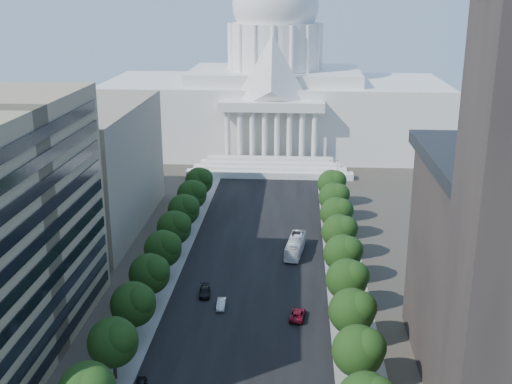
% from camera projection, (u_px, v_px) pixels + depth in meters
% --- Properties ---
extents(road_asphalt, '(30.00, 260.00, 0.01)m').
position_uv_depth(road_asphalt, '(258.00, 246.00, 146.91)').
color(road_asphalt, black).
rests_on(road_asphalt, ground).
extents(sidewalk_left, '(8.00, 260.00, 0.02)m').
position_uv_depth(sidewalk_left, '(176.00, 243.00, 148.12)').
color(sidewalk_left, gray).
rests_on(sidewalk_left, ground).
extents(sidewalk_right, '(8.00, 260.00, 0.02)m').
position_uv_depth(sidewalk_right, '(341.00, 248.00, 145.70)').
color(sidewalk_right, gray).
rests_on(sidewalk_right, ground).
extents(capitol, '(120.00, 56.00, 73.00)m').
position_uv_depth(capitol, '(275.00, 94.00, 231.20)').
color(capitol, white).
rests_on(capitol, ground).
extents(office_block_left_far, '(38.00, 52.00, 30.00)m').
position_uv_depth(office_block_left_far, '(63.00, 167.00, 154.98)').
color(office_block_left_far, gray).
rests_on(office_block_left_far, ground).
extents(tree_l_c, '(7.79, 7.60, 9.97)m').
position_uv_depth(tree_l_c, '(115.00, 341.00, 94.52)').
color(tree_l_c, '#33261C').
rests_on(tree_l_c, ground).
extents(tree_l_d, '(7.79, 7.60, 9.97)m').
position_uv_depth(tree_l_d, '(135.00, 303.00, 105.94)').
color(tree_l_d, '#33261C').
rests_on(tree_l_d, ground).
extents(tree_l_e, '(7.79, 7.60, 9.97)m').
position_uv_depth(tree_l_e, '(151.00, 273.00, 117.36)').
color(tree_l_e, '#33261C').
rests_on(tree_l_e, ground).
extents(tree_l_f, '(7.79, 7.60, 9.97)m').
position_uv_depth(tree_l_f, '(164.00, 248.00, 128.78)').
color(tree_l_f, '#33261C').
rests_on(tree_l_f, ground).
extents(tree_l_g, '(7.79, 7.60, 9.97)m').
position_uv_depth(tree_l_g, '(175.00, 227.00, 140.20)').
color(tree_l_g, '#33261C').
rests_on(tree_l_g, ground).
extents(tree_l_h, '(7.79, 7.60, 9.97)m').
position_uv_depth(tree_l_h, '(185.00, 209.00, 151.62)').
color(tree_l_h, '#33261C').
rests_on(tree_l_h, ground).
extents(tree_l_i, '(7.79, 7.60, 9.97)m').
position_uv_depth(tree_l_i, '(193.00, 194.00, 163.04)').
color(tree_l_i, '#33261C').
rests_on(tree_l_i, ground).
extents(tree_l_j, '(7.79, 7.60, 9.97)m').
position_uv_depth(tree_l_j, '(200.00, 180.00, 174.46)').
color(tree_l_j, '#33261C').
rests_on(tree_l_j, ground).
extents(tree_r_c, '(7.79, 7.60, 9.97)m').
position_uv_depth(tree_r_c, '(360.00, 350.00, 92.23)').
color(tree_r_c, '#33261C').
rests_on(tree_r_c, ground).
extents(tree_r_d, '(7.79, 7.60, 9.97)m').
position_uv_depth(tree_r_d, '(354.00, 310.00, 103.65)').
color(tree_r_d, '#33261C').
rests_on(tree_r_d, ground).
extents(tree_r_e, '(7.79, 7.60, 9.97)m').
position_uv_depth(tree_r_e, '(349.00, 279.00, 115.07)').
color(tree_r_e, '#33261C').
rests_on(tree_r_e, ground).
extents(tree_r_f, '(7.79, 7.60, 9.97)m').
position_uv_depth(tree_r_f, '(344.00, 253.00, 126.49)').
color(tree_r_f, '#33261C').
rests_on(tree_r_f, ground).
extents(tree_r_g, '(7.79, 7.60, 9.97)m').
position_uv_depth(tree_r_g, '(341.00, 231.00, 137.91)').
color(tree_r_g, '#33261C').
rests_on(tree_r_g, ground).
extents(tree_r_h, '(7.79, 7.60, 9.97)m').
position_uv_depth(tree_r_h, '(338.00, 212.00, 149.33)').
color(tree_r_h, '#33261C').
rests_on(tree_r_h, ground).
extents(tree_r_i, '(7.79, 7.60, 9.97)m').
position_uv_depth(tree_r_i, '(335.00, 197.00, 160.75)').
color(tree_r_i, '#33261C').
rests_on(tree_r_i, ground).
extents(tree_r_j, '(7.79, 7.60, 9.97)m').
position_uv_depth(tree_r_j, '(333.00, 183.00, 172.17)').
color(tree_r_j, '#33261C').
rests_on(tree_r_j, ground).
extents(streetlight_b, '(2.61, 0.44, 9.00)m').
position_uv_depth(streetlight_b, '(372.00, 357.00, 91.55)').
color(streetlight_b, gray).
rests_on(streetlight_b, ground).
extents(streetlight_c, '(2.61, 0.44, 9.00)m').
position_uv_depth(streetlight_c, '(357.00, 282.00, 115.34)').
color(streetlight_c, gray).
rests_on(streetlight_c, ground).
extents(streetlight_d, '(2.61, 0.44, 9.00)m').
position_uv_depth(streetlight_d, '(348.00, 232.00, 139.13)').
color(streetlight_d, gray).
rests_on(streetlight_d, ground).
extents(streetlight_e, '(2.61, 0.44, 9.00)m').
position_uv_depth(streetlight_e, '(341.00, 196.00, 162.92)').
color(streetlight_e, gray).
rests_on(streetlight_e, ground).
extents(streetlight_f, '(2.61, 0.44, 9.00)m').
position_uv_depth(streetlight_f, '(336.00, 170.00, 186.72)').
color(streetlight_f, gray).
rests_on(streetlight_f, ground).
extents(car_silver, '(1.68, 4.48, 1.46)m').
position_uv_depth(car_silver, '(221.00, 304.00, 117.93)').
color(car_silver, '#B5B9BD').
rests_on(car_silver, ground).
extents(car_red, '(3.19, 5.77, 1.53)m').
position_uv_depth(car_red, '(297.00, 315.00, 114.01)').
color(car_red, maroon).
rests_on(car_red, ground).
extents(car_dark_b, '(2.55, 5.24, 1.47)m').
position_uv_depth(car_dark_b, '(205.00, 292.00, 122.69)').
color(car_dark_b, black).
rests_on(car_dark_b, ground).
extents(city_bus, '(4.78, 13.28, 3.62)m').
position_uv_depth(city_bus, '(295.00, 246.00, 142.03)').
color(city_bus, white).
rests_on(city_bus, ground).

